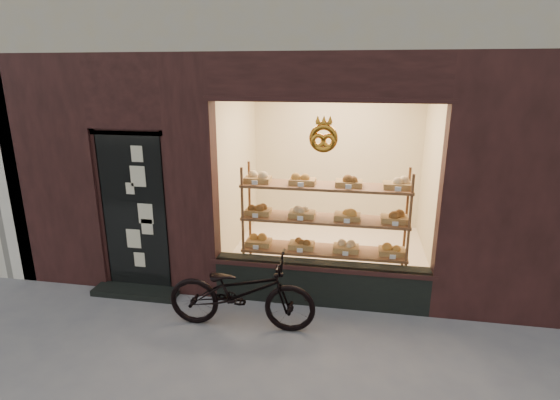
# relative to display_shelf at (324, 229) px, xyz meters

# --- Properties ---
(display_shelf) EXTENTS (2.20, 0.45, 1.70)m
(display_shelf) POSITION_rel_display_shelf_xyz_m (0.00, 0.00, 0.00)
(display_shelf) COLOR brown
(display_shelf) RESTS_ON ground
(bicycle) EXTENTS (1.73, 0.66, 0.90)m
(bicycle) POSITION_rel_display_shelf_xyz_m (-0.85, -1.15, -0.41)
(bicycle) COLOR black
(bicycle) RESTS_ON ground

